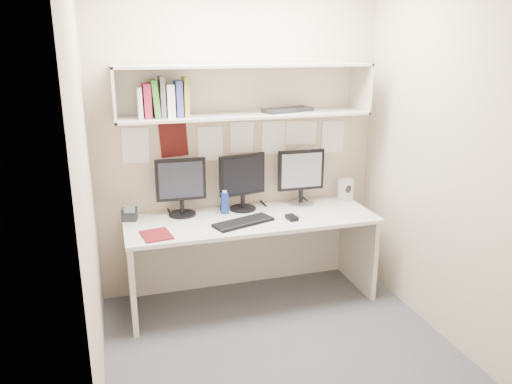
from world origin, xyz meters
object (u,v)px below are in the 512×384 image
object	(u,v)px
monitor_right	(301,175)
maroon_notebook	(156,235)
monitor_center	(242,180)
monitor_left	(181,185)
desk	(251,259)
speaker	(346,190)
desk_phone	(130,214)
keyboard	(243,222)

from	to	relation	value
monitor_right	maroon_notebook	bearing A→B (deg)	-161.20
monitor_center	monitor_left	bearing A→B (deg)	169.22
desk	monitor_left	distance (m)	0.84
speaker	desk_phone	xyz separation A→B (m)	(-1.87, -0.00, -0.04)
monitor_right	keyboard	xyz separation A→B (m)	(-0.61, -0.35, -0.25)
monitor_left	desk_phone	distance (m)	0.46
monitor_center	monitor_right	bearing A→B (deg)	-10.79
desk	desk_phone	xyz separation A→B (m)	(-0.94, 0.20, 0.42)
speaker	maroon_notebook	distance (m)	1.75
monitor_center	keyboard	bearing A→B (deg)	-114.72
desk	keyboard	distance (m)	0.41
desk	maroon_notebook	size ratio (longest dim) A/B	8.21
desk	desk_phone	bearing A→B (deg)	167.82
speaker	maroon_notebook	xyz separation A→B (m)	(-1.70, -0.39, -0.09)
monitor_left	desk_phone	bearing A→B (deg)	-176.15
monitor_center	keyboard	world-z (taller)	monitor_center
monitor_center	maroon_notebook	bearing A→B (deg)	-162.39
monitor_left	keyboard	bearing A→B (deg)	-37.60
keyboard	desk	bearing A→B (deg)	32.69
desk_phone	monitor_center	bearing A→B (deg)	14.45
monitor_left	keyboard	distance (m)	0.60
desk	monitor_right	distance (m)	0.83
monitor_left	monitor_center	xyz separation A→B (m)	(0.51, -0.00, 0.00)
maroon_notebook	desk	bearing A→B (deg)	5.28
monitor_center	keyboard	xyz separation A→B (m)	(-0.09, -0.35, -0.24)
desk_phone	maroon_notebook	bearing A→B (deg)	-53.63
desk	keyboard	xyz separation A→B (m)	(-0.10, -0.13, 0.38)
monitor_center	speaker	distance (m)	0.96
maroon_notebook	desk_phone	world-z (taller)	desk_phone
keyboard	speaker	bearing A→B (deg)	-1.45
speaker	maroon_notebook	bearing A→B (deg)	174.62
desk	monitor_right	bearing A→B (deg)	23.35
monitor_right	desk_phone	size ratio (longest dim) A/B	3.52
desk	monitor_right	world-z (taller)	monitor_right
desk	monitor_right	xyz separation A→B (m)	(0.51, 0.22, 0.62)
monitor_center	speaker	world-z (taller)	monitor_center
monitor_center	desk_phone	distance (m)	0.95
monitor_center	desk_phone	size ratio (longest dim) A/B	3.48
desk	monitor_left	size ratio (longest dim) A/B	4.27
desk	maroon_notebook	bearing A→B (deg)	-166.09
desk	keyboard	bearing A→B (deg)	-128.13
desk	desk_phone	world-z (taller)	desk_phone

